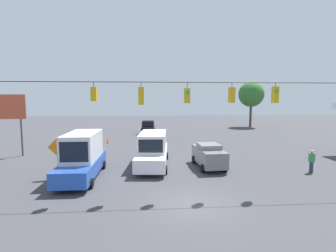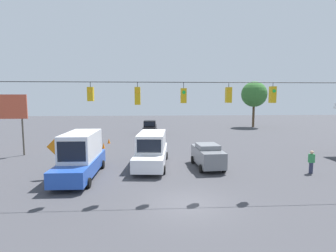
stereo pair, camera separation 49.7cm
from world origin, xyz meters
name	(u,v)px [view 2 (the right image)]	position (x,y,z in m)	size (l,w,h in m)	color
ground_plane	(187,204)	(0.00, 0.00, 0.00)	(140.00, 140.00, 0.00)	#3D3D42
overhead_signal_span	(184,113)	(-0.06, -1.89, 4.75)	(23.89, 0.38, 7.35)	slate
sedan_grey_crossing_near	(208,155)	(-2.64, -7.25, 1.01)	(2.22, 4.53, 1.93)	slate
box_truck_white_withflow_mid	(152,149)	(1.88, -8.28, 1.36)	(3.02, 7.61, 2.74)	silver
pickup_truck_black_withflow_deep	(150,128)	(2.16, -27.67, 0.98)	(2.36, 5.65, 2.12)	black
box_truck_blue_parked_shoulder	(81,155)	(6.95, -5.40, 1.55)	(2.48, 7.08, 3.18)	#234CB2
traffic_cone_nearest	(82,167)	(7.33, -6.94, 0.32)	(0.33, 0.33, 0.63)	orange
traffic_cone_second	(91,158)	(7.34, -9.99, 0.32)	(0.33, 0.33, 0.63)	orange
traffic_cone_third	(98,151)	(7.30, -12.92, 0.32)	(0.33, 0.33, 0.63)	orange
traffic_cone_fourth	(104,146)	(7.28, -15.91, 0.32)	(0.33, 0.33, 0.63)	orange
traffic_cone_fifth	(109,141)	(7.21, -19.24, 0.32)	(0.33, 0.33, 0.63)	orange
roadside_billboard	(8,111)	(15.75, -12.92, 4.33)	(3.57, 0.16, 5.97)	#4C473D
work_zone_sign	(56,150)	(8.66, -5.33, 1.99)	(1.27, 0.06, 2.84)	slate
pedestrian	(311,162)	(-10.06, -5.13, 0.87)	(0.40, 0.28, 1.73)	#2D334C
tree_horizon_left	(254,94)	(-17.79, -36.07, 6.31)	(4.86, 4.86, 8.77)	#4C3823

